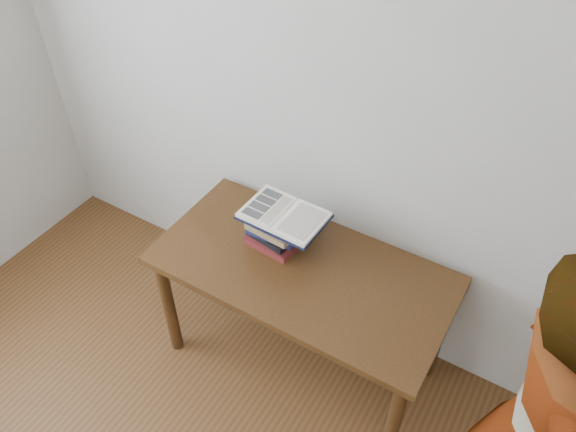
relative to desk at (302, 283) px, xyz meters
The scene contains 3 objects.
desk is the anchor object (origin of this frame).
book_stack 0.27m from the desk, 158.72° to the left, with size 0.25×0.19×0.18m.
open_book 0.33m from the desk, 153.88° to the left, with size 0.36×0.25×0.03m.
Camera 1 is at (0.88, -0.03, 2.49)m, focal length 35.00 mm.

